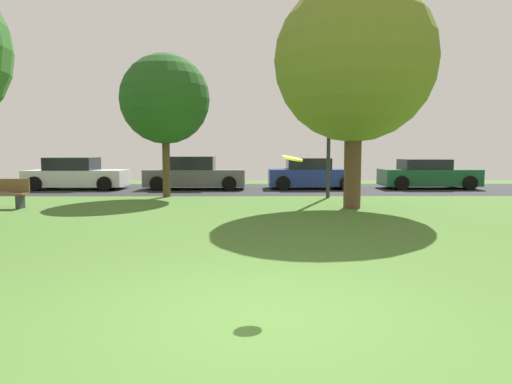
{
  "coord_description": "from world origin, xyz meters",
  "views": [
    {
      "loc": [
        -0.09,
        -4.57,
        1.76
      ],
      "look_at": [
        0.0,
        5.33,
        0.85
      ],
      "focal_mm": 31.62,
      "sensor_mm": 36.0,
      "label": 1
    }
  ],
  "objects_px": {
    "parked_car_grey": "(194,174)",
    "street_lamp_post": "(329,137)",
    "parked_car_white": "(76,175)",
    "park_bench": "(1,193)",
    "frisbee_disc": "(292,158)",
    "oak_tree_left": "(355,62)",
    "parked_car_green": "(428,175)",
    "parked_car_blue": "(312,175)",
    "oak_tree_right": "(165,99)"
  },
  "relations": [
    {
      "from": "frisbee_disc",
      "to": "parked_car_white",
      "type": "relative_size",
      "value": 0.08
    },
    {
      "from": "parked_car_white",
      "to": "parked_car_grey",
      "type": "distance_m",
      "value": 5.38
    },
    {
      "from": "parked_car_white",
      "to": "parked_car_grey",
      "type": "xyz_separation_m",
      "value": [
        5.38,
        0.02,
        0.02
      ]
    },
    {
      "from": "frisbee_disc",
      "to": "parked_car_grey",
      "type": "xyz_separation_m",
      "value": [
        -3.13,
        14.96,
        -0.98
      ]
    },
    {
      "from": "oak_tree_right",
      "to": "street_lamp_post",
      "type": "xyz_separation_m",
      "value": [
        6.11,
        -0.4,
        -1.42
      ]
    },
    {
      "from": "oak_tree_left",
      "to": "frisbee_disc",
      "type": "relative_size",
      "value": 19.15
    },
    {
      "from": "parked_car_white",
      "to": "park_bench",
      "type": "distance_m",
      "value": 6.85
    },
    {
      "from": "oak_tree_left",
      "to": "parked_car_green",
      "type": "height_order",
      "value": "oak_tree_left"
    },
    {
      "from": "oak_tree_left",
      "to": "parked_car_green",
      "type": "bearing_deg",
      "value": 54.13
    },
    {
      "from": "oak_tree_right",
      "to": "frisbee_disc",
      "type": "bearing_deg",
      "value": -71.94
    },
    {
      "from": "oak_tree_right",
      "to": "parked_car_white",
      "type": "relative_size",
      "value": 1.23
    },
    {
      "from": "parked_car_blue",
      "to": "parked_car_green",
      "type": "relative_size",
      "value": 0.93
    },
    {
      "from": "oak_tree_left",
      "to": "oak_tree_right",
      "type": "bearing_deg",
      "value": 151.75
    },
    {
      "from": "oak_tree_right",
      "to": "parked_car_grey",
      "type": "distance_m",
      "value": 4.6
    },
    {
      "from": "oak_tree_right",
      "to": "parked_car_white",
      "type": "distance_m",
      "value": 6.58
    },
    {
      "from": "frisbee_disc",
      "to": "parked_car_grey",
      "type": "relative_size",
      "value": 0.08
    },
    {
      "from": "parked_car_grey",
      "to": "parked_car_blue",
      "type": "xyz_separation_m",
      "value": [
        5.4,
        0.21,
        -0.02
      ]
    },
    {
      "from": "frisbee_disc",
      "to": "parked_car_blue",
      "type": "distance_m",
      "value": 15.38
    },
    {
      "from": "oak_tree_right",
      "to": "frisbee_disc",
      "type": "xyz_separation_m",
      "value": [
        3.76,
        -11.52,
        -2.01
      ]
    },
    {
      "from": "parked_car_blue",
      "to": "street_lamp_post",
      "type": "distance_m",
      "value": 4.36
    },
    {
      "from": "oak_tree_left",
      "to": "frisbee_disc",
      "type": "distance_m",
      "value": 8.95
    },
    {
      "from": "frisbee_disc",
      "to": "street_lamp_post",
      "type": "distance_m",
      "value": 11.39
    },
    {
      "from": "park_bench",
      "to": "oak_tree_right",
      "type": "bearing_deg",
      "value": -142.14
    },
    {
      "from": "parked_car_green",
      "to": "park_bench",
      "type": "relative_size",
      "value": 2.72
    },
    {
      "from": "park_bench",
      "to": "parked_car_white",
      "type": "bearing_deg",
      "value": -87.04
    },
    {
      "from": "oak_tree_right",
      "to": "parked_car_blue",
      "type": "bearing_deg",
      "value": 31.23
    },
    {
      "from": "park_bench",
      "to": "parked_car_blue",
      "type": "bearing_deg",
      "value": -145.84
    },
    {
      "from": "parked_car_grey",
      "to": "park_bench",
      "type": "distance_m",
      "value": 8.51
    },
    {
      "from": "parked_car_grey",
      "to": "parked_car_blue",
      "type": "bearing_deg",
      "value": 2.28
    },
    {
      "from": "parked_car_grey",
      "to": "frisbee_disc",
      "type": "bearing_deg",
      "value": -78.19
    },
    {
      "from": "parked_car_white",
      "to": "park_bench",
      "type": "relative_size",
      "value": 2.72
    },
    {
      "from": "oak_tree_left",
      "to": "park_bench",
      "type": "relative_size",
      "value": 4.28
    },
    {
      "from": "park_bench",
      "to": "street_lamp_post",
      "type": "relative_size",
      "value": 0.36
    },
    {
      "from": "parked_car_green",
      "to": "street_lamp_post",
      "type": "xyz_separation_m",
      "value": [
        -5.3,
        -4.0,
        1.62
      ]
    },
    {
      "from": "parked_car_grey",
      "to": "street_lamp_post",
      "type": "distance_m",
      "value": 6.87
    },
    {
      "from": "park_bench",
      "to": "street_lamp_post",
      "type": "distance_m",
      "value": 11.07
    },
    {
      "from": "oak_tree_left",
      "to": "oak_tree_right",
      "type": "relative_size",
      "value": 1.28
    },
    {
      "from": "oak_tree_right",
      "to": "parked_car_white",
      "type": "height_order",
      "value": "oak_tree_right"
    },
    {
      "from": "frisbee_disc",
      "to": "street_lamp_post",
      "type": "xyz_separation_m",
      "value": [
        2.35,
        11.13,
        0.59
      ]
    },
    {
      "from": "frisbee_disc",
      "to": "parked_car_blue",
      "type": "bearing_deg",
      "value": 81.51
    },
    {
      "from": "oak_tree_right",
      "to": "parked_car_blue",
      "type": "height_order",
      "value": "oak_tree_right"
    },
    {
      "from": "parked_car_white",
      "to": "street_lamp_post",
      "type": "bearing_deg",
      "value": -19.38
    },
    {
      "from": "parked_car_blue",
      "to": "oak_tree_left",
      "type": "bearing_deg",
      "value": -87.45
    },
    {
      "from": "parked_car_white",
      "to": "street_lamp_post",
      "type": "distance_m",
      "value": 11.62
    },
    {
      "from": "oak_tree_right",
      "to": "parked_car_green",
      "type": "height_order",
      "value": "oak_tree_right"
    },
    {
      "from": "parked_car_grey",
      "to": "oak_tree_right",
      "type": "bearing_deg",
      "value": -100.37
    },
    {
      "from": "oak_tree_left",
      "to": "parked_car_green",
      "type": "relative_size",
      "value": 1.57
    },
    {
      "from": "oak_tree_left",
      "to": "parked_car_grey",
      "type": "bearing_deg",
      "value": 129.84
    },
    {
      "from": "frisbee_disc",
      "to": "parked_car_green",
      "type": "height_order",
      "value": "frisbee_disc"
    },
    {
      "from": "parked_car_grey",
      "to": "park_bench",
      "type": "relative_size",
      "value": 2.81
    }
  ]
}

